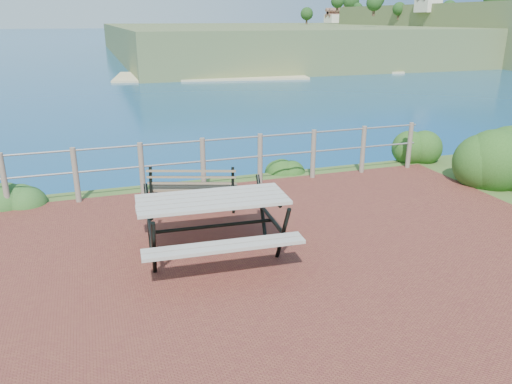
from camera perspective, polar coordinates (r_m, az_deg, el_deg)
ground at (r=6.75m, az=0.41°, el=-8.54°), size 10.00×7.00×0.12m
ocean at (r=205.68m, az=-18.77°, el=17.47°), size 1200.00×1200.00×0.00m
safety_railing at (r=9.56m, az=-6.08°, el=3.54°), size 9.40×0.10×1.00m
distant_bay at (r=272.06m, az=22.66°, el=16.93°), size 290.00×232.36×24.00m
picnic_table at (r=6.84m, az=-4.94°, el=-3.26°), size 2.05×1.74×0.85m
park_bench at (r=8.50m, az=-7.16°, el=1.28°), size 1.50×0.82×0.83m
shrub_right_front at (r=11.18m, az=25.87°, el=0.93°), size 1.40×1.40×1.98m
shrub_right_edge at (r=12.11m, az=18.57°, el=3.19°), size 0.99×0.99×1.42m
shrub_lip_west at (r=10.09m, az=-25.98°, el=-0.93°), size 0.87×0.87×0.65m
shrub_lip_east at (r=10.86m, az=2.87°, el=2.40°), size 0.69×0.69×0.39m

